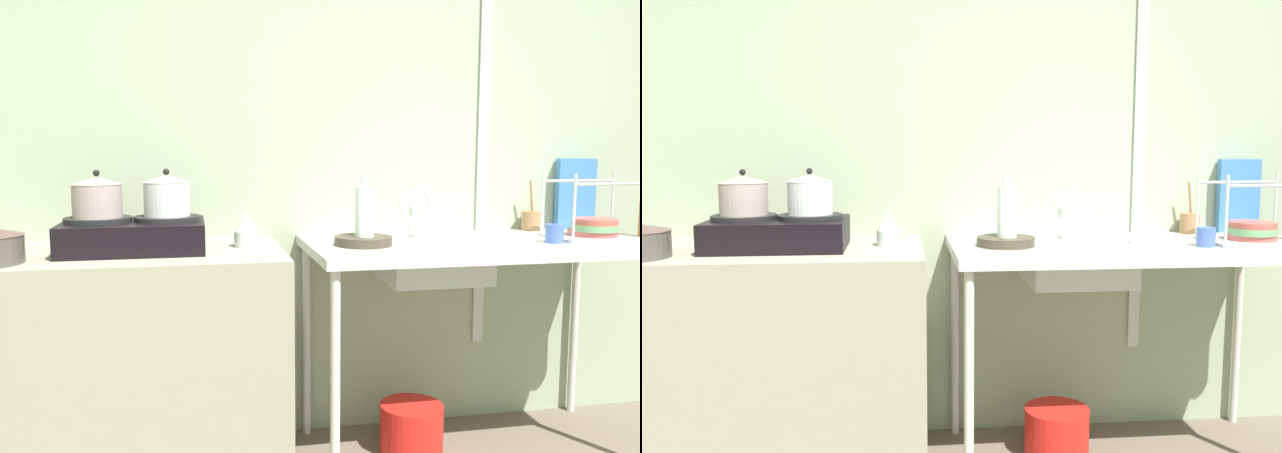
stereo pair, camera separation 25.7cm
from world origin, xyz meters
TOP-DOWN VIEW (x-y plane):
  - wall_back at (0.00, 1.83)m, footprint 4.56×0.10m
  - wall_metal_strip at (0.37, 1.78)m, footprint 0.05×0.01m
  - counter_concrete at (-1.21, 1.45)m, footprint 1.18×0.67m
  - counter_sink at (0.20, 1.45)m, footprint 1.41×0.67m
  - stove at (-1.17, 1.45)m, footprint 0.52×0.36m
  - pot_on_left_burner at (-1.30, 1.45)m, footprint 0.18×0.18m
  - pot_on_right_burner at (-1.05, 1.45)m, footprint 0.17×0.17m
  - percolator at (-0.75, 1.47)m, footprint 0.10×0.10m
  - sink_basin at (-0.00, 1.44)m, footprint 0.41×0.35m
  - faucet at (-0.02, 1.58)m, footprint 0.15×0.08m
  - frying_pan at (-0.29, 1.43)m, footprint 0.23×0.23m
  - dish_rack at (0.72, 1.42)m, footprint 0.36×0.26m
  - cup_by_rack at (0.49, 1.33)m, footprint 0.07×0.07m
  - small_bowl_on_drainboard at (0.29, 1.44)m, footprint 0.14×0.14m
  - bottle_by_sink at (-0.29, 1.42)m, footprint 0.08×0.08m
  - cereal_box at (0.83, 1.74)m, footprint 0.18×0.08m
  - utensil_jar at (0.60, 1.72)m, footprint 0.09×0.09m
  - bucket_on_floor at (-0.06, 1.47)m, footprint 0.27×0.27m

SIDE VIEW (x-z plane):
  - bucket_on_floor at x=-0.06m, z-range 0.00..0.21m
  - counter_concrete at x=-1.21m, z-range 0.00..0.91m
  - sink_basin at x=0.00m, z-range 0.76..0.91m
  - counter_sink at x=0.20m, z-range 0.39..1.30m
  - frying_pan at x=-0.29m, z-range 0.91..0.95m
  - small_bowl_on_drainboard at x=0.29m, z-range 0.91..0.95m
  - cup_by_rack at x=0.49m, z-range 0.91..0.99m
  - dish_rack at x=0.72m, z-range 0.81..1.10m
  - utensil_jar at x=0.60m, z-range 0.84..1.08m
  - stove at x=-1.17m, z-range 0.91..1.04m
  - percolator at x=-0.75m, z-range 0.91..1.05m
  - bottle_by_sink at x=-0.29m, z-range 0.90..1.17m
  - faucet at x=-0.02m, z-range 0.94..1.16m
  - cereal_box at x=0.83m, z-range 0.91..1.24m
  - pot_on_left_burner at x=-1.30m, z-range 1.03..1.21m
  - pot_on_right_burner at x=-1.05m, z-range 1.03..1.21m
  - wall_back at x=0.00m, z-range 0.00..2.49m
  - wall_metal_strip at x=0.37m, z-range 0.37..2.37m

